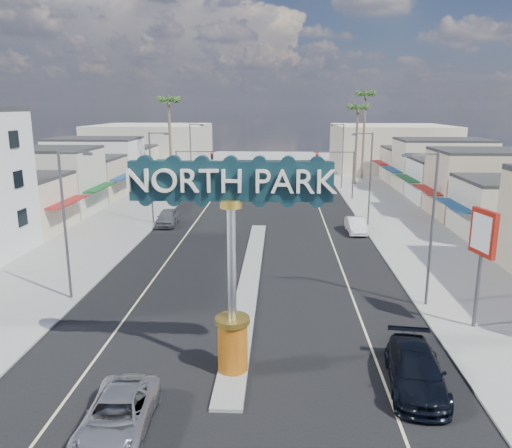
# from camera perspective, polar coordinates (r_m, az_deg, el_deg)

# --- Properties ---
(ground) EXTENTS (160.00, 160.00, 0.00)m
(ground) POSITION_cam_1_polar(r_m,az_deg,el_deg) (49.20, 0.40, -0.08)
(ground) COLOR gray
(ground) RESTS_ON ground
(road) EXTENTS (20.00, 120.00, 0.01)m
(road) POSITION_cam_1_polar(r_m,az_deg,el_deg) (49.20, 0.40, -0.07)
(road) COLOR black
(road) RESTS_ON ground
(median_island) EXTENTS (1.30, 30.00, 0.16)m
(median_island) POSITION_cam_1_polar(r_m,az_deg,el_deg) (33.84, -0.74, -6.27)
(median_island) COLOR gray
(median_island) RESTS_ON ground
(sidewalk_left) EXTENTS (8.00, 120.00, 0.12)m
(sidewalk_left) POSITION_cam_1_polar(r_m,az_deg,el_deg) (51.68, -15.31, 0.16)
(sidewalk_left) COLOR gray
(sidewalk_left) RESTS_ON ground
(sidewalk_right) EXTENTS (8.00, 120.00, 0.12)m
(sidewalk_right) POSITION_cam_1_polar(r_m,az_deg,el_deg) (50.59, 16.45, -0.19)
(sidewalk_right) COLOR gray
(sidewalk_right) RESTS_ON ground
(storefront_row_left) EXTENTS (12.00, 42.00, 6.00)m
(storefront_row_left) POSITION_cam_1_polar(r_m,az_deg,el_deg) (66.66, -20.27, 5.28)
(storefront_row_left) COLOR beige
(storefront_row_left) RESTS_ON ground
(storefront_row_right) EXTENTS (12.00, 42.00, 6.00)m
(storefront_row_right) POSITION_cam_1_polar(r_m,az_deg,el_deg) (65.22, 22.57, 4.92)
(storefront_row_right) COLOR #B7B29E
(storefront_row_right) RESTS_ON ground
(backdrop_far_left) EXTENTS (20.00, 20.00, 8.00)m
(backdrop_far_left) POSITION_cam_1_polar(r_m,az_deg,el_deg) (96.14, -11.81, 8.67)
(backdrop_far_left) COLOR #B7B29E
(backdrop_far_left) RESTS_ON ground
(backdrop_far_right) EXTENTS (20.00, 20.00, 8.00)m
(backdrop_far_right) POSITION_cam_1_polar(r_m,az_deg,el_deg) (95.23, 15.07, 8.45)
(backdrop_far_right) COLOR beige
(backdrop_far_right) RESTS_ON ground
(gateway_sign) EXTENTS (8.20, 1.50, 9.15)m
(gateway_sign) POSITION_cam_1_polar(r_m,az_deg,el_deg) (20.64, -2.82, -2.20)
(gateway_sign) COLOR #B1480D
(gateway_sign) RESTS_ON median_island
(traffic_signal_left) EXTENTS (5.09, 0.45, 6.00)m
(traffic_signal_left) POSITION_cam_1_polar(r_m,az_deg,el_deg) (63.21, -7.46, 6.75)
(traffic_signal_left) COLOR #47474C
(traffic_signal_left) RESTS_ON ground
(traffic_signal_right) EXTENTS (5.09, 0.45, 6.00)m
(traffic_signal_right) POSITION_cam_1_polar(r_m,az_deg,el_deg) (62.63, 9.43, 6.63)
(traffic_signal_right) COLOR #47474C
(traffic_signal_right) RESTS_ON ground
(streetlight_l_near) EXTENTS (2.03, 0.22, 9.00)m
(streetlight_l_near) POSITION_cam_1_polar(r_m,az_deg,el_deg) (31.11, -20.80, 0.64)
(streetlight_l_near) COLOR #47474C
(streetlight_l_near) RESTS_ON ground
(streetlight_l_mid) EXTENTS (2.03, 0.22, 9.00)m
(streetlight_l_mid) POSITION_cam_1_polar(r_m,az_deg,el_deg) (49.80, -11.74, 5.74)
(streetlight_l_mid) COLOR #47474C
(streetlight_l_mid) RESTS_ON ground
(streetlight_l_far) EXTENTS (2.03, 0.22, 9.00)m
(streetlight_l_far) POSITION_cam_1_polar(r_m,az_deg,el_deg) (71.18, -7.35, 8.13)
(streetlight_l_far) COLOR #47474C
(streetlight_l_far) RESTS_ON ground
(streetlight_r_near) EXTENTS (2.03, 0.22, 9.00)m
(streetlight_r_near) POSITION_cam_1_polar(r_m,az_deg,el_deg) (29.76, 19.22, 0.21)
(streetlight_r_near) COLOR #47474C
(streetlight_r_near) RESTS_ON ground
(streetlight_r_mid) EXTENTS (2.03, 0.22, 9.00)m
(streetlight_r_mid) POSITION_cam_1_polar(r_m,az_deg,el_deg) (48.96, 12.76, 5.56)
(streetlight_r_mid) COLOR #47474C
(streetlight_r_mid) RESTS_ON ground
(streetlight_r_far) EXTENTS (2.03, 0.22, 9.00)m
(streetlight_r_far) POSITION_cam_1_polar(r_m,az_deg,el_deg) (70.60, 9.74, 8.01)
(streetlight_r_far) COLOR #47474C
(streetlight_r_far) RESTS_ON ground
(palm_left_far) EXTENTS (2.60, 2.60, 13.10)m
(palm_left_far) POSITION_cam_1_polar(r_m,az_deg,el_deg) (69.43, -9.95, 13.23)
(palm_left_far) COLOR brown
(palm_left_far) RESTS_ON ground
(palm_right_mid) EXTENTS (2.60, 2.60, 12.10)m
(palm_right_mid) POSITION_cam_1_polar(r_m,az_deg,el_deg) (74.62, 11.55, 12.48)
(palm_right_mid) COLOR brown
(palm_right_mid) RESTS_ON ground
(palm_right_far) EXTENTS (2.60, 2.60, 14.10)m
(palm_right_far) POSITION_cam_1_polar(r_m,az_deg,el_deg) (80.86, 12.41, 13.75)
(palm_right_far) COLOR brown
(palm_right_far) RESTS_ON ground
(suv_left) EXTENTS (2.53, 5.14, 1.40)m
(suv_left) POSITION_cam_1_polar(r_m,az_deg,el_deg) (19.66, -15.57, -20.36)
(suv_left) COLOR #ADAEB2
(suv_left) RESTS_ON ground
(suv_right) EXTENTS (2.79, 5.63, 1.57)m
(suv_right) POSITION_cam_1_polar(r_m,az_deg,el_deg) (22.51, 17.79, -15.64)
(suv_right) COLOR black
(suv_right) RESTS_ON ground
(car_parked_left) EXTENTS (2.03, 4.71, 1.58)m
(car_parked_left) POSITION_cam_1_polar(r_m,az_deg,el_deg) (49.56, -10.09, 0.75)
(car_parked_left) COLOR slate
(car_parked_left) RESTS_ON ground
(car_parked_right) EXTENTS (1.60, 4.33, 1.41)m
(car_parked_right) POSITION_cam_1_polar(r_m,az_deg,el_deg) (46.85, 11.32, -0.14)
(car_parked_right) COLOR silver
(car_parked_right) RESTS_ON ground
(bank_pylon_sign) EXTENTS (0.66, 1.97, 6.28)m
(bank_pylon_sign) POSITION_cam_1_polar(r_m,az_deg,el_deg) (27.72, 24.49, -1.61)
(bank_pylon_sign) COLOR #47474C
(bank_pylon_sign) RESTS_ON sidewalk_right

